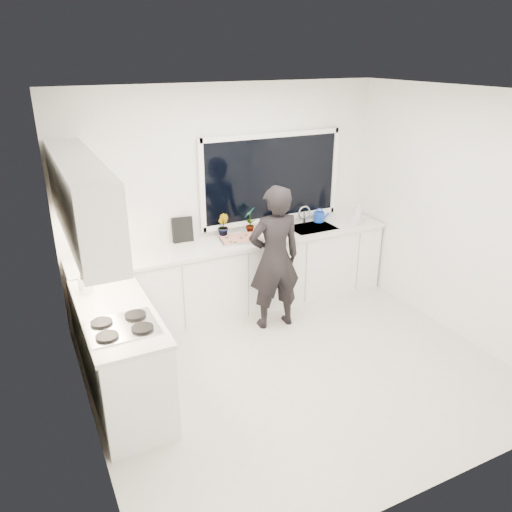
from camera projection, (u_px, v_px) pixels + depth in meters
floor at (297, 369)px, 5.12m from camera, size 4.00×3.50×0.02m
wall_back at (227, 199)px, 6.06m from camera, size 4.00×0.02×2.70m
wall_left at (74, 288)px, 3.78m from camera, size 0.02×3.50×2.70m
wall_right at (460, 216)px, 5.43m from camera, size 0.02×3.50×2.70m
ceiling at (307, 92)px, 4.09m from camera, size 4.00×3.50×0.02m
window at (272, 178)px, 6.20m from camera, size 1.80×0.02×1.00m
base_cabinets_back at (238, 276)px, 6.15m from camera, size 3.92×0.58×0.88m
base_cabinets_left at (121, 355)px, 4.56m from camera, size 0.58×1.60×0.88m
countertop_back at (238, 242)px, 5.97m from camera, size 3.94×0.62×0.04m
countertop_left at (116, 311)px, 4.39m from camera, size 0.62×1.60×0.04m
upper_cabinets at (81, 198)px, 4.26m from camera, size 0.34×2.10×0.70m
sink at (312, 231)px, 6.42m from camera, size 0.58×0.42×0.14m
faucet at (304, 215)px, 6.52m from camera, size 0.03×0.03×0.22m
stovetop at (122, 326)px, 4.07m from camera, size 0.56×0.48×0.03m
person at (275, 258)px, 5.63m from camera, size 0.65×0.46×1.70m
pizza_tray at (240, 239)px, 5.95m from camera, size 0.54×0.44×0.03m
pizza at (240, 238)px, 5.94m from camera, size 0.49×0.39×0.01m
watering_can at (319, 217)px, 6.59m from camera, size 0.19×0.19×0.13m
paper_towel_roll at (97, 249)px, 5.35m from camera, size 0.14×0.14×0.26m
knife_block at (87, 251)px, 5.35m from camera, size 0.16×0.14×0.22m
utensil_crock at (85, 285)px, 4.65m from camera, size 0.17×0.17×0.16m
picture_frame_large at (182, 230)px, 5.87m from camera, size 0.22×0.04×0.28m
picture_frame_small at (182, 230)px, 5.87m from camera, size 0.25×0.06×0.30m
herb_plants at (257, 220)px, 6.18m from camera, size 0.94×0.23×0.33m
soap_bottles at (357, 214)px, 6.46m from camera, size 0.17×0.17×0.31m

